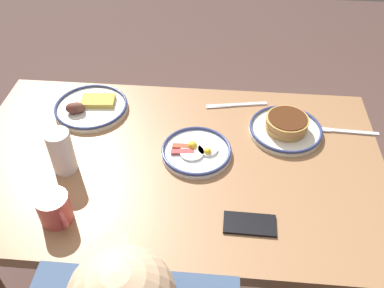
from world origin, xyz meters
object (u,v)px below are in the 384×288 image
at_px(plate_center_pancakes, 90,107).
at_px(plate_far_companion, 196,151).
at_px(cell_phone, 250,224).
at_px(butter_knife, 236,105).
at_px(drinking_glass, 62,153).
at_px(fork_near, 349,132).
at_px(coffee_mug, 55,209).
at_px(plate_near_main, 286,127).

xyz_separation_m(plate_center_pancakes, plate_far_companion, (-0.40, 0.20, -0.00)).
height_order(cell_phone, butter_knife, cell_phone).
bearing_deg(drinking_glass, plate_center_pancakes, -89.73).
relative_size(plate_far_companion, fork_near, 1.17).
relative_size(coffee_mug, fork_near, 0.53).
distance_m(plate_center_pancakes, fork_near, 0.91).
distance_m(coffee_mug, fork_near, 0.98).
xyz_separation_m(plate_far_companion, coffee_mug, (0.36, 0.29, 0.03)).
height_order(coffee_mug, fork_near, coffee_mug).
bearing_deg(fork_near, plate_center_pancakes, -2.71).
bearing_deg(coffee_mug, cell_phone, -177.07).
bearing_deg(plate_center_pancakes, plate_near_main, 174.88).
distance_m(fork_near, butter_knife, 0.40).
xyz_separation_m(plate_near_main, plate_center_pancakes, (0.69, -0.06, -0.01)).
bearing_deg(coffee_mug, fork_near, -153.07).
bearing_deg(plate_near_main, fork_near, -175.02).
distance_m(plate_near_main, plate_far_companion, 0.32).
height_order(plate_near_main, plate_far_companion, plate_near_main).
relative_size(plate_near_main, plate_far_companion, 1.09).
bearing_deg(plate_center_pancakes, coffee_mug, 94.59).
height_order(plate_center_pancakes, fork_near, plate_center_pancakes).
relative_size(plate_center_pancakes, fork_near, 1.35).
bearing_deg(cell_phone, butter_knife, -84.71).
bearing_deg(butter_knife, cell_phone, 94.42).
distance_m(plate_center_pancakes, cell_phone, 0.73).
bearing_deg(fork_near, cell_phone, 50.44).
relative_size(plate_center_pancakes, coffee_mug, 2.57).
distance_m(plate_far_companion, drinking_glass, 0.41).
bearing_deg(butter_knife, fork_near, 163.13).
relative_size(plate_near_main, cell_phone, 1.72).
distance_m(plate_center_pancakes, plate_far_companion, 0.45).
distance_m(plate_far_companion, cell_phone, 0.31).
bearing_deg(plate_far_companion, plate_center_pancakes, -26.04).
xyz_separation_m(coffee_mug, drinking_glass, (0.04, -0.19, 0.02)).
xyz_separation_m(plate_center_pancakes, drinking_glass, (-0.00, 0.30, 0.05)).
bearing_deg(plate_near_main, plate_center_pancakes, -5.12).
bearing_deg(butter_knife, drinking_glass, 35.05).
bearing_deg(coffee_mug, plate_center_pancakes, -85.41).
height_order(coffee_mug, drinking_glass, drinking_glass).
relative_size(plate_near_main, plate_center_pancakes, 0.94).
bearing_deg(fork_near, drinking_glass, 15.46).
height_order(plate_center_pancakes, plate_far_companion, plate_center_pancakes).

